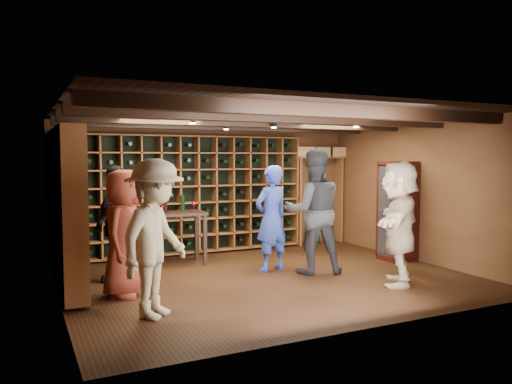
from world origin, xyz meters
name	(u,v)px	position (x,y,z in m)	size (l,w,h in m)	color
ground	(268,278)	(0.00, 0.00, 0.00)	(6.00, 6.00, 0.00)	black
room_shell	(267,120)	(0.00, 0.05, 2.42)	(6.00, 6.00, 6.00)	brown
wine_rack_back	(188,194)	(-0.52, 2.33, 1.15)	(4.65, 0.30, 2.20)	brown
wine_rack_left	(66,207)	(-2.83, 0.82, 1.15)	(0.30, 2.65, 2.20)	brown
crate_shelf	(319,171)	(2.41, 2.32, 1.57)	(1.20, 0.32, 2.07)	brown
display_cabinet	(397,213)	(2.71, 0.20, 0.86)	(0.55, 0.50, 1.75)	#350E0A
man_blue_shirt	(271,218)	(0.27, 0.43, 0.86)	(0.63, 0.41, 1.72)	navy
man_grey_suit	(313,212)	(0.80, -0.02, 0.99)	(0.96, 0.75, 1.98)	black
guest_red_floral	(122,233)	(-2.21, -0.05, 0.85)	(0.83, 0.54, 1.69)	maroon
guest_woman_black	(118,223)	(-2.11, 0.81, 0.87)	(1.02, 0.42, 1.74)	black
guest_khaki	(155,238)	(-2.03, -1.10, 0.92)	(1.19, 0.68, 1.84)	gray
guest_beige	(399,223)	(1.55, -1.15, 0.90)	(1.67, 0.53, 1.80)	tan
tasting_table	(169,219)	(-1.14, 1.51, 0.81)	(1.24, 0.66, 1.20)	black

